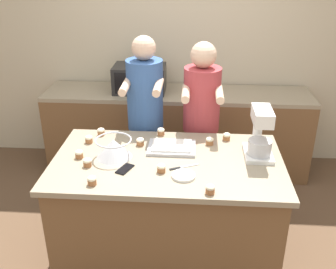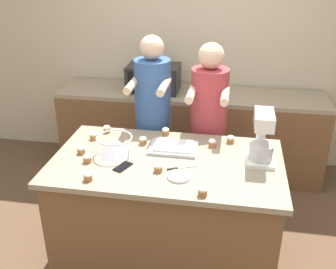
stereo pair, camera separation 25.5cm
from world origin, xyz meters
name	(u,v)px [view 1 (the left image)]	position (x,y,z in m)	size (l,w,h in m)	color
ground_plane	(168,255)	(0.00, 0.00, 0.00)	(16.00, 16.00, 0.00)	brown
back_wall	(179,42)	(0.00, 1.80, 1.35)	(10.00, 0.06, 2.70)	beige
island_counter	(168,210)	(0.00, 0.00, 0.44)	(1.66, 0.95, 0.89)	brown
back_counter	(177,131)	(0.00, 1.45, 0.45)	(2.80, 0.60, 0.90)	brown
person_left	(146,124)	(-0.24, 0.66, 0.87)	(0.33, 0.49, 1.64)	#33384C
person_right	(201,128)	(0.24, 0.66, 0.85)	(0.33, 0.50, 1.60)	#33384C
stand_mixer	(260,135)	(0.66, 0.11, 1.05)	(0.20, 0.30, 0.37)	white
mixing_bowl	(114,147)	(-0.39, 0.02, 0.96)	(0.27, 0.27, 0.14)	#BCBCC1
baking_tray	(172,147)	(0.02, 0.17, 0.90)	(0.36, 0.26, 0.04)	#BCBCC1
microwave_oven	(140,79)	(-0.40, 1.45, 1.04)	(0.54, 0.36, 0.28)	black
cell_phone	(125,169)	(-0.28, -0.16, 0.89)	(0.12, 0.16, 0.01)	black
small_plate	(184,176)	(0.12, -0.22, 0.89)	(0.16, 0.16, 0.02)	white
knife	(182,167)	(0.11, -0.10, 0.89)	(0.21, 0.11, 0.01)	#BCBCC1
cupcake_0	(92,180)	(-0.46, -0.36, 0.92)	(0.06, 0.06, 0.06)	#9E6038
cupcake_1	(161,131)	(-0.08, 0.41, 0.92)	(0.06, 0.06, 0.06)	#9E6038
cupcake_2	(89,139)	(-0.64, 0.23, 0.92)	(0.06, 0.06, 0.06)	#9E6038
cupcake_3	(210,141)	(0.31, 0.27, 0.92)	(0.06, 0.06, 0.06)	#9E6038
cupcake_4	(210,189)	(0.30, -0.41, 0.92)	(0.06, 0.06, 0.06)	#9E6038
cupcake_5	(227,136)	(0.44, 0.36, 0.92)	(0.06, 0.06, 0.06)	#9E6038
cupcake_6	(161,168)	(-0.03, -0.17, 0.92)	(0.06, 0.06, 0.06)	#9E6038
cupcake_7	(140,141)	(-0.23, 0.22, 0.92)	(0.06, 0.06, 0.06)	#9E6038
cupcake_8	(101,131)	(-0.57, 0.38, 0.92)	(0.06, 0.06, 0.06)	#9E6038
cupcake_9	(79,154)	(-0.64, -0.01, 0.92)	(0.06, 0.06, 0.06)	#9E6038
cupcake_10	(87,162)	(-0.55, -0.13, 0.92)	(0.06, 0.06, 0.06)	#9E6038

